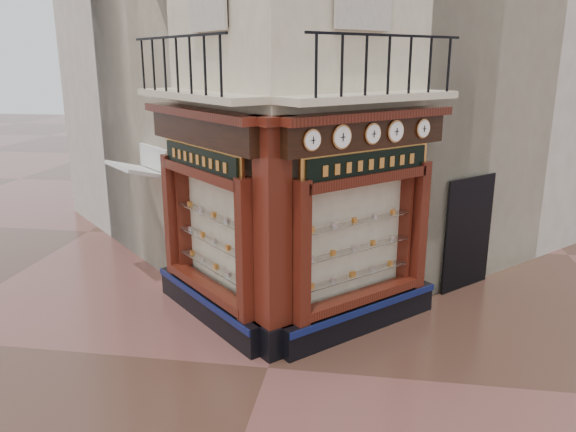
% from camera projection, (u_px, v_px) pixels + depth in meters
% --- Properties ---
extents(ground, '(80.00, 80.00, 0.00)m').
position_uv_depth(ground, '(268.00, 368.00, 9.04)').
color(ground, '#452A20').
rests_on(ground, ground).
extents(main_building, '(11.31, 11.31, 12.00)m').
position_uv_depth(main_building, '(314.00, 7.00, 13.29)').
color(main_building, beige).
rests_on(main_building, ground).
extents(neighbour_left, '(11.31, 11.31, 11.00)m').
position_uv_depth(neighbour_left, '(238.00, 34.00, 16.14)').
color(neighbour_left, beige).
rests_on(neighbour_left, ground).
extents(neighbour_right, '(11.31, 11.31, 11.00)m').
position_uv_depth(neighbour_right, '(413.00, 33.00, 15.41)').
color(neighbour_right, beige).
rests_on(neighbour_right, ground).
extents(shopfront_left, '(2.86, 2.86, 3.98)m').
position_uv_depth(shopfront_left, '(207.00, 220.00, 10.21)').
color(shopfront_left, black).
rests_on(shopfront_left, ground).
extents(shopfront_right, '(2.86, 2.86, 3.98)m').
position_uv_depth(shopfront_right, '(363.00, 227.00, 9.79)').
color(shopfront_right, black).
rests_on(shopfront_right, ground).
extents(corner_pilaster, '(0.85, 0.85, 3.98)m').
position_uv_depth(corner_pilaster, '(273.00, 243.00, 8.99)').
color(corner_pilaster, black).
rests_on(corner_pilaster, ground).
extents(balcony, '(5.94, 2.97, 1.03)m').
position_uv_depth(balcony, '(282.00, 95.00, 9.32)').
color(balcony, beige).
rests_on(balcony, ground).
extents(clock_a, '(0.27, 0.27, 0.34)m').
position_uv_depth(clock_a, '(312.00, 140.00, 8.46)').
color(clock_a, '#B5743C').
rests_on(clock_a, ground).
extents(clock_b, '(0.31, 0.31, 0.39)m').
position_uv_depth(clock_b, '(342.00, 137.00, 8.80)').
color(clock_b, '#B5743C').
rests_on(clock_b, ground).
extents(clock_c, '(0.29, 0.29, 0.35)m').
position_uv_depth(clock_c, '(373.00, 134.00, 9.18)').
color(clock_c, '#B5743C').
rests_on(clock_c, ground).
extents(clock_d, '(0.30, 0.30, 0.38)m').
position_uv_depth(clock_d, '(395.00, 131.00, 9.48)').
color(clock_d, '#B5743C').
rests_on(clock_d, ground).
extents(clock_e, '(0.28, 0.28, 0.34)m').
position_uv_depth(clock_e, '(423.00, 129.00, 9.88)').
color(clock_e, '#B5743C').
rests_on(clock_e, ground).
extents(awning, '(1.60, 1.60, 0.30)m').
position_uv_depth(awning, '(143.00, 279.00, 12.70)').
color(awning, silver).
rests_on(awning, ground).
extents(signboard_left, '(2.01, 2.01, 0.54)m').
position_uv_depth(signboard_left, '(201.00, 159.00, 9.86)').
color(signboard_left, gold).
rests_on(signboard_left, ground).
extents(signboard_right, '(2.09, 2.09, 0.56)m').
position_uv_depth(signboard_right, '(368.00, 164.00, 9.43)').
color(signboard_right, gold).
rests_on(signboard_right, ground).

